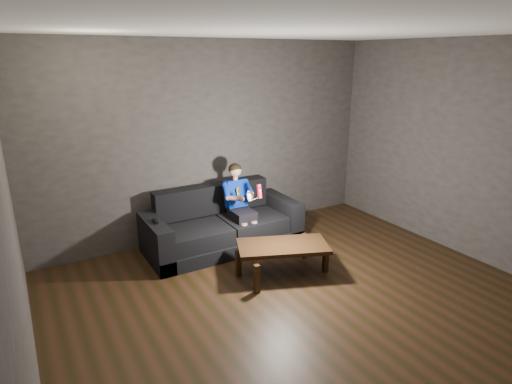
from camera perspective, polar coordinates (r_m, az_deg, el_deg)
floor at (r=4.48m, az=8.68°, el=-16.10°), size 5.00×5.00×0.00m
back_wall at (r=5.97m, az=-5.88°, el=6.77°), size 5.00×0.04×2.70m
left_wall at (r=3.07m, az=-29.72°, el=-6.41°), size 0.04×5.00×2.70m
right_wall at (r=5.79m, az=29.15°, el=4.24°), size 0.04×5.00×2.70m
ceiling at (r=3.73m, az=10.73°, el=20.82°), size 5.00×5.00×0.02m
sofa at (r=5.79m, az=-4.53°, el=-4.86°), size 2.05×0.89×0.79m
child at (r=5.70m, az=-2.27°, el=-0.81°), size 0.42×0.51×1.02m
wii_remote_red at (r=5.34m, az=0.44°, el=0.11°), size 0.05×0.07×0.18m
nunchuk_white at (r=5.29m, az=-0.97°, el=-0.51°), size 0.06×0.09×0.14m
wii_remote_black at (r=5.30m, az=-13.28°, el=-3.82°), size 0.04×0.15×0.03m
coffee_table at (r=5.05m, az=3.58°, el=-7.52°), size 1.17×0.88×0.38m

